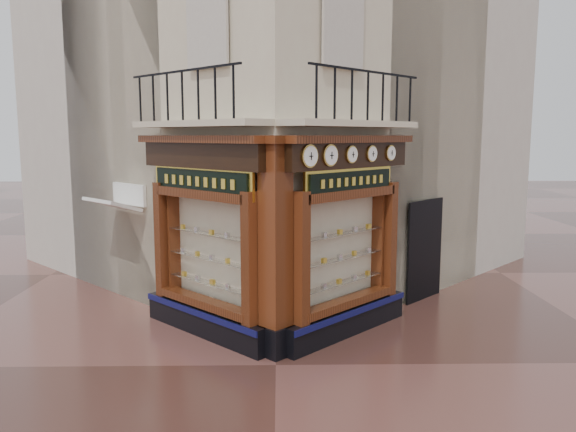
{
  "coord_description": "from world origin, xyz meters",
  "views": [
    {
      "loc": [
        0.06,
        -9.33,
        3.98
      ],
      "look_at": [
        0.25,
        2.0,
        2.35
      ],
      "focal_mm": 35.0,
      "sensor_mm": 36.0,
      "label": 1
    }
  ],
  "objects_px": {
    "signboard_left": "(200,181)",
    "clock_b": "(330,155)",
    "clock_e": "(391,153)",
    "awning": "(117,305)",
    "signboard_right": "(351,181)",
    "clock_c": "(352,154)",
    "corner_pilaster": "(276,250)",
    "clock_a": "(310,156)",
    "clock_d": "(372,154)"
  },
  "relations": [
    {
      "from": "clock_d",
      "to": "signboard_left",
      "type": "relative_size",
      "value": 0.15
    },
    {
      "from": "corner_pilaster",
      "to": "clock_e",
      "type": "bearing_deg",
      "value": -8.3
    },
    {
      "from": "clock_a",
      "to": "clock_d",
      "type": "bearing_deg",
      "value": 0.0
    },
    {
      "from": "clock_c",
      "to": "clock_e",
      "type": "height_order",
      "value": "clock_c"
    },
    {
      "from": "corner_pilaster",
      "to": "signboard_right",
      "type": "height_order",
      "value": "corner_pilaster"
    },
    {
      "from": "clock_b",
      "to": "signboard_left",
      "type": "bearing_deg",
      "value": 120.9
    },
    {
      "from": "clock_b",
      "to": "clock_c",
      "type": "height_order",
      "value": "clock_b"
    },
    {
      "from": "clock_a",
      "to": "awning",
      "type": "distance_m",
      "value": 6.48
    },
    {
      "from": "clock_d",
      "to": "clock_b",
      "type": "bearing_deg",
      "value": -180.0
    },
    {
      "from": "signboard_left",
      "to": "clock_b",
      "type": "bearing_deg",
      "value": -149.1
    },
    {
      "from": "clock_d",
      "to": "signboard_right",
      "type": "relative_size",
      "value": 0.17
    },
    {
      "from": "corner_pilaster",
      "to": "clock_c",
      "type": "xyz_separation_m",
      "value": [
        1.45,
        0.84,
        1.67
      ]
    },
    {
      "from": "signboard_left",
      "to": "signboard_right",
      "type": "xyz_separation_m",
      "value": [
        2.92,
        0.0,
        0.0
      ]
    },
    {
      "from": "clock_e",
      "to": "signboard_right",
      "type": "xyz_separation_m",
      "value": [
        -0.91,
        -0.75,
        -0.52
      ]
    },
    {
      "from": "signboard_left",
      "to": "clock_a",
      "type": "bearing_deg",
      "value": -161.21
    },
    {
      "from": "clock_a",
      "to": "clock_e",
      "type": "relative_size",
      "value": 1.27
    },
    {
      "from": "clock_c",
      "to": "clock_b",
      "type": "bearing_deg",
      "value": -180.0
    },
    {
      "from": "clock_b",
      "to": "signboard_left",
      "type": "relative_size",
      "value": 0.19
    },
    {
      "from": "clock_a",
      "to": "clock_e",
      "type": "bearing_deg",
      "value": 0.0
    },
    {
      "from": "clock_e",
      "to": "signboard_left",
      "type": "relative_size",
      "value": 0.15
    },
    {
      "from": "clock_d",
      "to": "signboard_left",
      "type": "distance_m",
      "value": 3.42
    },
    {
      "from": "signboard_left",
      "to": "signboard_right",
      "type": "relative_size",
      "value": 1.14
    },
    {
      "from": "awning",
      "to": "signboard_left",
      "type": "xyz_separation_m",
      "value": [
        2.33,
        -2.08,
        3.1
      ]
    },
    {
      "from": "clock_c",
      "to": "signboard_left",
      "type": "relative_size",
      "value": 0.15
    },
    {
      "from": "corner_pilaster",
      "to": "signboard_left",
      "type": "height_order",
      "value": "corner_pilaster"
    },
    {
      "from": "clock_c",
      "to": "signboard_left",
      "type": "height_order",
      "value": "clock_c"
    },
    {
      "from": "clock_d",
      "to": "awning",
      "type": "distance_m",
      "value": 6.99
    },
    {
      "from": "clock_b",
      "to": "clock_e",
      "type": "height_order",
      "value": "clock_b"
    },
    {
      "from": "clock_a",
      "to": "awning",
      "type": "relative_size",
      "value": 0.3
    },
    {
      "from": "clock_a",
      "to": "signboard_right",
      "type": "relative_size",
      "value": 0.21
    },
    {
      "from": "clock_c",
      "to": "clock_e",
      "type": "xyz_separation_m",
      "value": [
        0.93,
        0.93,
        0.0
      ]
    },
    {
      "from": "clock_e",
      "to": "awning",
      "type": "bearing_deg",
      "value": 122.91
    },
    {
      "from": "clock_d",
      "to": "clock_c",
      "type": "bearing_deg",
      "value": -180.0
    },
    {
      "from": "clock_c",
      "to": "awning",
      "type": "xyz_separation_m",
      "value": [
        -5.24,
        2.25,
        -3.62
      ]
    },
    {
      "from": "clock_b",
      "to": "clock_c",
      "type": "bearing_deg",
      "value": 0.0
    },
    {
      "from": "clock_a",
      "to": "clock_e",
      "type": "distance_m",
      "value": 2.5
    },
    {
      "from": "clock_a",
      "to": "clock_d",
      "type": "xyz_separation_m",
      "value": [
        1.3,
        1.3,
        0.0
      ]
    },
    {
      "from": "clock_b",
      "to": "clock_e",
      "type": "distance_m",
      "value": 1.94
    },
    {
      "from": "clock_a",
      "to": "corner_pilaster",
      "type": "bearing_deg",
      "value": 134.83
    },
    {
      "from": "clock_c",
      "to": "awning",
      "type": "distance_m",
      "value": 6.75
    },
    {
      "from": "corner_pilaster",
      "to": "clock_a",
      "type": "distance_m",
      "value": 1.78
    },
    {
      "from": "corner_pilaster",
      "to": "clock_a",
      "type": "height_order",
      "value": "corner_pilaster"
    },
    {
      "from": "corner_pilaster",
      "to": "clock_d",
      "type": "bearing_deg",
      "value": -10.67
    },
    {
      "from": "clock_e",
      "to": "awning",
      "type": "height_order",
      "value": "clock_e"
    },
    {
      "from": "clock_a",
      "to": "signboard_left",
      "type": "bearing_deg",
      "value": 108.79
    },
    {
      "from": "awning",
      "to": "signboard_right",
      "type": "distance_m",
      "value": 6.45
    },
    {
      "from": "clock_c",
      "to": "clock_d",
      "type": "height_order",
      "value": "clock_c"
    },
    {
      "from": "clock_b",
      "to": "clock_c",
      "type": "distance_m",
      "value": 0.63
    },
    {
      "from": "clock_d",
      "to": "corner_pilaster",
      "type": "bearing_deg",
      "value": 169.33
    },
    {
      "from": "clock_e",
      "to": "signboard_left",
      "type": "bearing_deg",
      "value": 146.13
    }
  ]
}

